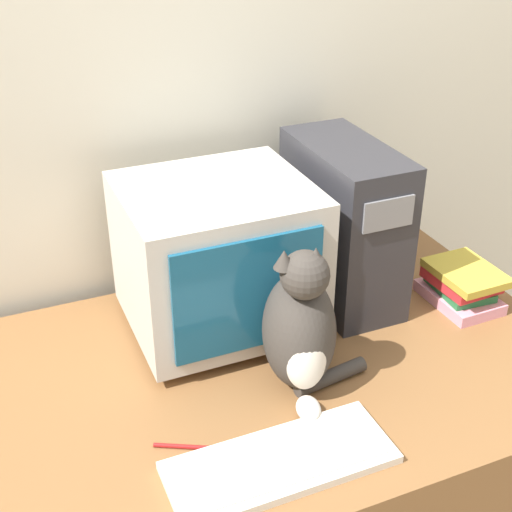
# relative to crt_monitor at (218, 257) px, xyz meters

# --- Properties ---
(wall_back) EXTENTS (7.00, 0.05, 2.50)m
(wall_back) POSITION_rel_crt_monitor_xyz_m (0.03, 0.31, 0.29)
(wall_back) COLOR beige
(wall_back) RESTS_ON ground_plane
(desk) EXTENTS (1.46, 0.89, 0.77)m
(desk) POSITION_rel_crt_monitor_xyz_m (0.03, -0.20, -0.58)
(desk) COLOR brown
(desk) RESTS_ON ground_plane
(crt_monitor) EXTENTS (0.43, 0.39, 0.37)m
(crt_monitor) POSITION_rel_crt_monitor_xyz_m (0.00, 0.00, 0.00)
(crt_monitor) COLOR #BCB7AD
(crt_monitor) RESTS_ON desk
(computer_tower) EXTENTS (0.19, 0.39, 0.41)m
(computer_tower) POSITION_rel_crt_monitor_xyz_m (0.35, 0.02, 0.01)
(computer_tower) COLOR #28282D
(computer_tower) RESTS_ON desk
(keyboard) EXTENTS (0.44, 0.17, 0.02)m
(keyboard) POSITION_rel_crt_monitor_xyz_m (-0.06, -0.49, -0.18)
(keyboard) COLOR silver
(keyboard) RESTS_ON desk
(cat) EXTENTS (0.26, 0.27, 0.36)m
(cat) POSITION_rel_crt_monitor_xyz_m (0.08, -0.28, -0.05)
(cat) COLOR #38332D
(cat) RESTS_ON desk
(book_stack) EXTENTS (0.16, 0.21, 0.10)m
(book_stack) POSITION_rel_crt_monitor_xyz_m (0.62, -0.15, -0.14)
(book_stack) COLOR pink
(book_stack) RESTS_ON desk
(pen) EXTENTS (0.14, 0.08, 0.01)m
(pen) POSITION_rel_crt_monitor_xyz_m (-0.20, -0.38, -0.19)
(pen) COLOR maroon
(pen) RESTS_ON desk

